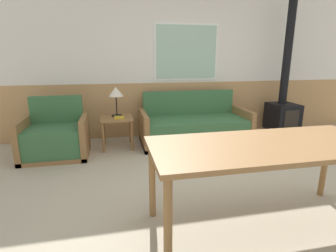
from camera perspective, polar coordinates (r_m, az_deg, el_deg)
name	(u,v)px	position (r m, az deg, el deg)	size (l,w,h in m)	color
ground_plane	(253,200)	(3.00, 17.98, -15.14)	(16.00, 16.00, 0.00)	#B2A58C
wall_back	(187,63)	(5.06, 4.11, 13.49)	(7.20, 0.09, 2.70)	tan
couch	(194,128)	(4.62, 5.69, -0.38)	(1.85, 0.87, 0.87)	olive
armchair	(56,139)	(4.29, -23.28, -2.52)	(0.94, 0.74, 0.88)	olive
side_table	(117,122)	(4.38, -11.05, 0.75)	(0.51, 0.51, 0.51)	olive
table_lamp	(116,93)	(4.38, -11.27, 7.00)	(0.25, 0.25, 0.48)	black
book_stack	(119,117)	(4.27, -10.56, 1.84)	(0.16, 0.13, 0.03)	gold
dining_table	(268,152)	(2.34, 20.97, -5.27)	(1.97, 0.83, 0.77)	olive
wood_stove	(284,101)	(5.46, 23.87, 4.91)	(0.48, 0.54, 2.57)	black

